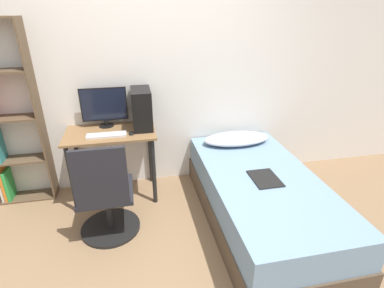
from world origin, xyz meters
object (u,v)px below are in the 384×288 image
(bed, at_px, (260,198))
(monitor, at_px, (104,106))
(pc_tower, at_px, (142,109))
(keyboard, at_px, (107,135))
(office_chair, at_px, (106,202))
(bookshelf, at_px, (0,123))

(bed, height_order, monitor, monitor)
(pc_tower, bearing_deg, keyboard, -154.73)
(monitor, bearing_deg, pc_tower, -15.81)
(office_chair, height_order, monitor, monitor)
(bookshelf, bearing_deg, bed, -20.09)
(bookshelf, relative_size, keyboard, 4.85)
(office_chair, xyz_separation_m, keyboard, (0.02, 0.52, 0.42))
(bed, height_order, pc_tower, pc_tower)
(bookshelf, distance_m, office_chair, 1.37)
(monitor, bearing_deg, bookshelf, -179.19)
(monitor, relative_size, keyboard, 1.23)
(bookshelf, distance_m, keyboard, 1.06)
(bed, relative_size, monitor, 4.25)
(bookshelf, bearing_deg, keyboard, -14.62)
(office_chair, distance_m, pc_tower, 1.01)
(bed, xyz_separation_m, pc_tower, (-1.04, 0.79, 0.72))
(monitor, height_order, pc_tower, monitor)
(office_chair, xyz_separation_m, pc_tower, (0.39, 0.70, 0.61))
(bed, distance_m, monitor, 1.83)
(bookshelf, height_order, monitor, bookshelf)
(keyboard, distance_m, pc_tower, 0.45)
(office_chair, bearing_deg, bookshelf, 141.52)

